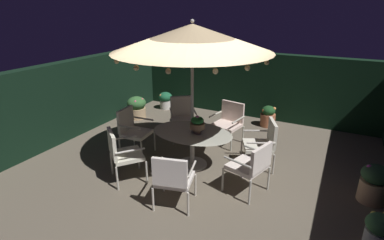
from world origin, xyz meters
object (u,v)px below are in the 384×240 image
object	(u,v)px
potted_plant_front_corner	(374,183)
potted_plant_right_far	(165,100)
patio_chair_northeast	(263,141)
potted_plant_back_left	(268,116)
patio_dining_table	(192,139)
patio_chair_east	(229,120)
patio_chair_southeast	(182,115)
potted_plant_right_near	(137,107)
patio_chair_west	(173,177)
patio_chair_north	(252,164)
potted_plant_back_right	(379,231)
centerpiece_planter	(197,124)
patio_chair_southwest	(122,151)
patio_umbrella	(192,38)
patio_chair_south	(132,128)

from	to	relation	value
potted_plant_front_corner	potted_plant_right_far	bearing A→B (deg)	155.87
patio_chair_northeast	potted_plant_back_left	world-z (taller)	patio_chair_northeast
patio_dining_table	patio_chair_east	distance (m)	1.39
patio_chair_east	potted_plant_right_far	distance (m)	2.98
patio_chair_southeast	potted_plant_right_near	size ratio (longest dim) A/B	1.58
patio_chair_west	potted_plant_right_near	size ratio (longest dim) A/B	1.50
patio_chair_north	patio_chair_east	bearing A→B (deg)	121.30
potted_plant_back_right	patio_dining_table	bearing A→B (deg)	164.79
centerpiece_planter	potted_plant_back_right	size ratio (longest dim) A/B	0.70
patio_dining_table	potted_plant_right_far	world-z (taller)	patio_dining_table
potted_plant_right_far	potted_plant_back_left	world-z (taller)	potted_plant_back_left
patio_chair_north	potted_plant_back_right	xyz separation A→B (m)	(1.87, -0.47, -0.27)
potted_plant_back_right	patio_chair_southwest	bearing A→B (deg)	-177.11
centerpiece_planter	potted_plant_right_far	distance (m)	3.80
patio_umbrella	patio_chair_southwest	xyz separation A→B (m)	(-0.87, -1.07, -1.92)
patio_chair_northeast	patio_chair_east	distance (m)	1.28
patio_chair_east	potted_plant_front_corner	bearing A→B (deg)	-20.16
patio_chair_south	potted_plant_front_corner	size ratio (longest dim) A/B	1.53
patio_umbrella	potted_plant_front_corner	size ratio (longest dim) A/B	4.35
patio_chair_southwest	potted_plant_right_near	xyz separation A→B (m)	(-1.78, 2.77, -0.26)
patio_dining_table	patio_chair_west	size ratio (longest dim) A/B	1.72
patio_chair_east	potted_plant_back_right	size ratio (longest dim) A/B	1.83
patio_dining_table	centerpiece_planter	size ratio (longest dim) A/B	4.48
patio_chair_northeast	patio_chair_southwest	xyz separation A→B (m)	(-2.14, -1.65, 0.03)
potted_plant_right_near	potted_plant_front_corner	size ratio (longest dim) A/B	0.96
patio_chair_north	potted_plant_right_far	bearing A→B (deg)	139.32
patio_chair_north	patio_chair_northeast	distance (m)	0.98
patio_chair_north	patio_chair_northeast	xyz separation A→B (m)	(-0.06, 0.97, -0.00)
potted_plant_back_right	potted_plant_right_far	size ratio (longest dim) A/B	0.99
patio_chair_east	patio_chair_southwest	bearing A→B (deg)	-114.78
patio_chair_west	patio_chair_southwest	bearing A→B (deg)	167.76
patio_chair_south	potted_plant_back_left	bearing A→B (deg)	52.61
patio_chair_southeast	potted_plant_right_far	world-z (taller)	patio_chair_southeast
patio_dining_table	patio_chair_southeast	world-z (taller)	patio_chair_southeast
potted_plant_front_corner	patio_umbrella	bearing A→B (deg)	-174.76
potted_plant_back_right	patio_umbrella	bearing A→B (deg)	164.79
potted_plant_front_corner	potted_plant_right_near	bearing A→B (deg)	166.45
potted_plant_right_near	potted_plant_right_far	bearing A→B (deg)	75.07
patio_chair_north	potted_plant_back_right	world-z (taller)	patio_chair_north
centerpiece_planter	potted_plant_right_far	size ratio (longest dim) A/B	0.69
potted_plant_right_far	potted_plant_front_corner	distance (m)	6.07
patio_chair_northeast	patio_chair_southwest	world-z (taller)	patio_chair_southwest
patio_chair_west	potted_plant_right_far	xyz separation A→B (m)	(-2.71, 4.11, -0.26)
patio_chair_north	patio_chair_east	distance (m)	2.06
patio_chair_west	patio_umbrella	bearing A→B (deg)	104.66
patio_chair_north	patio_chair_southeast	distance (m)	2.64
patio_umbrella	potted_plant_front_corner	distance (m)	3.86
patio_chair_west	potted_plant_back_left	world-z (taller)	patio_chair_west
patio_chair_northeast	potted_plant_front_corner	world-z (taller)	patio_chair_northeast
patio_chair_south	potted_plant_right_near	world-z (taller)	patio_chair_south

